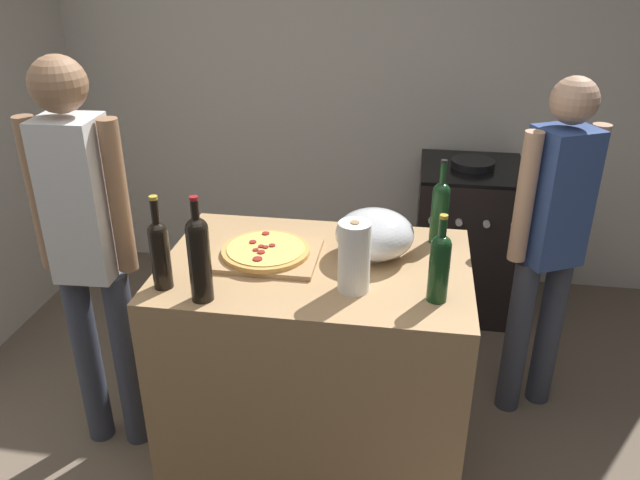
% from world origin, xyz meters
% --- Properties ---
extents(ground_plane, '(4.42, 3.07, 0.02)m').
position_xyz_m(ground_plane, '(0.00, 1.23, -0.01)').
color(ground_plane, '#6B5B4C').
extents(kitchen_wall_rear, '(4.42, 0.10, 2.60)m').
position_xyz_m(kitchen_wall_rear, '(0.00, 2.52, 1.30)').
color(kitchen_wall_rear, beige).
rests_on(kitchen_wall_rear, ground_plane).
extents(counter, '(1.16, 0.78, 0.93)m').
position_xyz_m(counter, '(-0.06, 0.77, 0.47)').
color(counter, tan).
rests_on(counter, ground_plane).
extents(cutting_board, '(0.40, 0.32, 0.02)m').
position_xyz_m(cutting_board, '(-0.26, 0.79, 0.94)').
color(cutting_board, tan).
rests_on(cutting_board, counter).
extents(pizza, '(0.34, 0.34, 0.03)m').
position_xyz_m(pizza, '(-0.26, 0.79, 0.96)').
color(pizza, tan).
rests_on(pizza, cutting_board).
extents(mixing_bowl, '(0.30, 0.30, 0.18)m').
position_xyz_m(mixing_bowl, '(0.15, 0.87, 1.03)').
color(mixing_bowl, '#B2B2B7').
rests_on(mixing_bowl, counter).
extents(paper_towel_roll, '(0.11, 0.11, 0.26)m').
position_xyz_m(paper_towel_roll, '(0.10, 0.60, 1.06)').
color(paper_towel_roll, white).
rests_on(paper_towel_roll, counter).
extents(wine_bottle_amber, '(0.07, 0.07, 0.34)m').
position_xyz_m(wine_bottle_amber, '(-0.56, 0.52, 1.08)').
color(wine_bottle_amber, black).
rests_on(wine_bottle_amber, counter).
extents(wine_bottle_clear, '(0.07, 0.07, 0.31)m').
position_xyz_m(wine_bottle_clear, '(0.38, 0.57, 1.07)').
color(wine_bottle_clear, '#143819').
rests_on(wine_bottle_clear, counter).
extents(wine_bottle_green, '(0.08, 0.08, 0.37)m').
position_xyz_m(wine_bottle_green, '(-0.40, 0.46, 1.10)').
color(wine_bottle_green, black).
rests_on(wine_bottle_green, counter).
extents(wine_bottle_dark, '(0.07, 0.07, 0.34)m').
position_xyz_m(wine_bottle_dark, '(0.39, 1.03, 1.07)').
color(wine_bottle_dark, '#143819').
rests_on(wine_bottle_dark, counter).
extents(stove, '(0.57, 0.60, 0.92)m').
position_xyz_m(stove, '(0.60, 2.12, 0.45)').
color(stove, black).
rests_on(stove, ground_plane).
extents(person_in_stripes, '(0.39, 0.21, 1.68)m').
position_xyz_m(person_in_stripes, '(-0.96, 0.73, 0.98)').
color(person_in_stripes, '#383D4C').
rests_on(person_in_stripes, ground_plane).
extents(person_in_red, '(0.36, 0.28, 1.56)m').
position_xyz_m(person_in_red, '(0.87, 1.24, 0.90)').
color(person_in_red, '#383D4C').
rests_on(person_in_red, ground_plane).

